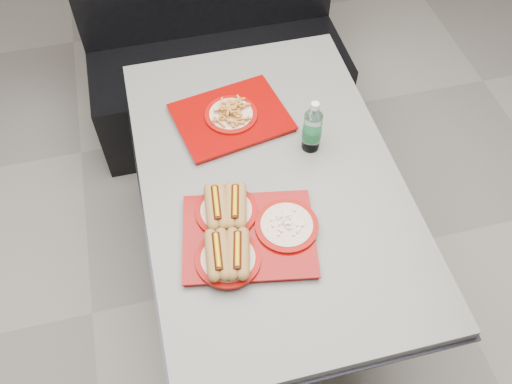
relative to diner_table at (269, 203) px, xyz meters
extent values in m
plane|color=gray|center=(0.00, 0.00, -0.58)|extent=(6.00, 6.00, 0.00)
cylinder|color=black|center=(0.00, 0.00, -0.56)|extent=(0.52, 0.52, 0.05)
cylinder|color=black|center=(0.00, 0.00, -0.20)|extent=(0.11, 0.11, 0.66)
cube|color=black|center=(0.00, 0.00, 0.12)|extent=(0.92, 1.42, 0.01)
cube|color=slate|center=(0.00, 0.00, 0.15)|extent=(0.90, 1.40, 0.04)
cube|color=black|center=(0.00, 1.02, -0.36)|extent=(1.30, 0.55, 0.45)
cube|color=#830503|center=(-0.13, -0.23, 0.17)|extent=(0.46, 0.39, 0.02)
cube|color=#830503|center=(-0.13, -0.23, 0.19)|extent=(0.47, 0.40, 0.01)
cylinder|color=#920904|center=(-0.22, -0.31, 0.19)|extent=(0.21, 0.21, 0.01)
cylinder|color=white|center=(-0.22, -0.31, 0.20)|extent=(0.17, 0.17, 0.00)
cylinder|color=#920904|center=(-0.18, -0.13, 0.19)|extent=(0.21, 0.21, 0.01)
cylinder|color=white|center=(-0.18, -0.13, 0.20)|extent=(0.17, 0.17, 0.00)
cylinder|color=#920904|center=(-0.01, -0.23, 0.19)|extent=(0.21, 0.21, 0.01)
cylinder|color=white|center=(-0.01, -0.23, 0.20)|extent=(0.17, 0.17, 0.00)
cube|color=#830503|center=(-0.08, 0.30, 0.17)|extent=(0.45, 0.38, 0.02)
cube|color=#830503|center=(-0.08, 0.30, 0.18)|extent=(0.46, 0.39, 0.01)
cylinder|color=#920904|center=(-0.08, 0.30, 0.19)|extent=(0.20, 0.20, 0.01)
cylinder|color=white|center=(-0.08, 0.30, 0.20)|extent=(0.16, 0.16, 0.00)
cylinder|color=silver|center=(0.18, 0.10, 0.25)|extent=(0.07, 0.07, 0.16)
cylinder|color=#175E2F|center=(0.18, 0.10, 0.24)|extent=(0.07, 0.07, 0.05)
cone|color=silver|center=(0.18, 0.10, 0.34)|extent=(0.07, 0.07, 0.04)
cylinder|color=silver|center=(0.18, 0.10, 0.37)|extent=(0.03, 0.03, 0.02)
camera|label=1|loc=(-0.33, -1.12, 1.67)|focal=38.00mm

